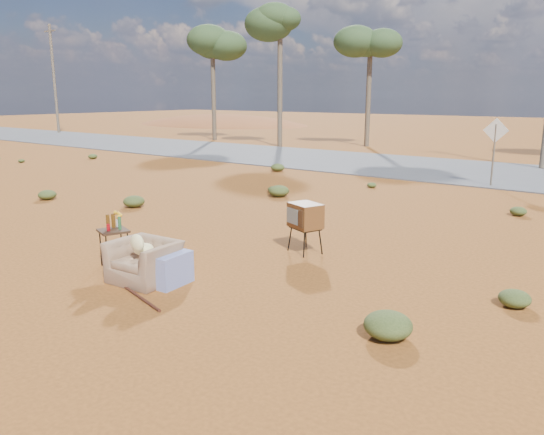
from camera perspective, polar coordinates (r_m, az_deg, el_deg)
The scene contains 13 objects.
ground at distance 8.81m, azimuth -8.38°, elevation -6.34°, with size 140.00×140.00×0.00m, color #96521E.
highway at distance 21.85m, azimuth 20.65°, elevation 4.66°, with size 140.00×7.00×0.04m, color #565659.
dirt_mound at distance 53.72m, azimuth -5.46°, elevation 9.94°, with size 26.00×18.00×2.00m, color brown.
armchair at distance 8.62m, azimuth -13.13°, elevation -4.15°, with size 1.21×0.83×0.87m.
tv_unit at distance 9.87m, azimuth 3.59°, elevation 0.13°, with size 0.72×0.66×0.94m.
side_table at distance 9.48m, azimuth -16.62°, elevation -1.08°, with size 0.59×0.59×0.93m.
rusty_bar at distance 8.22m, azimuth -14.54°, elevation -7.92°, with size 0.04×0.04×1.63m, color #491E13.
road_sign at distance 18.43m, azimuth 22.85°, elevation 7.70°, with size 0.78×0.06×2.19m.
eucalyptus_far_left at distance 35.34m, azimuth -6.44°, elevation 17.94°, with size 3.20×3.20×7.10m.
eucalyptus_left at distance 30.89m, azimuth 0.88°, elevation 20.55°, with size 3.20×3.20×8.10m.
eucalyptus_near_left at distance 31.23m, azimuth 10.54°, elevation 17.55°, with size 3.20×3.20×6.60m.
utility_pole_west at distance 44.55m, azimuth -22.40°, elevation 13.74°, with size 1.40×0.20×8.00m.
scrub_patch at distance 12.58m, azimuth 3.17°, elevation 0.35°, with size 17.49×8.07×0.33m.
Camera 1 is at (5.93, -5.83, 2.91)m, focal length 35.00 mm.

